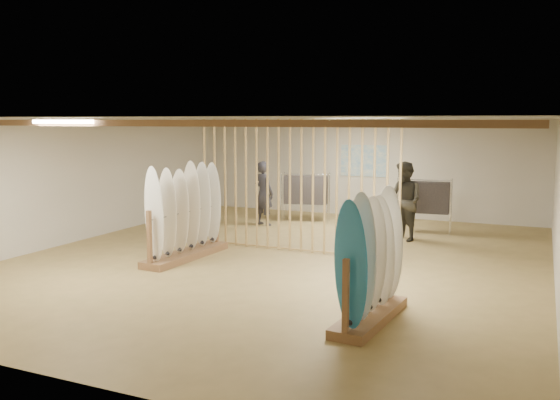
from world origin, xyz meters
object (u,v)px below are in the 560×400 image
at_px(rack_left, 186,227).
at_px(clothing_rack_b, 425,197).
at_px(shopper_b, 405,196).
at_px(rack_right, 371,279).
at_px(clothing_rack_a, 306,190).
at_px(shopper_a, 264,189).

distance_m(rack_left, clothing_rack_b, 6.09).
xyz_separation_m(clothing_rack_b, shopper_b, (-0.25, -1.14, 0.15)).
relative_size(rack_right, clothing_rack_a, 1.42).
xyz_separation_m(rack_left, shopper_b, (3.61, 3.57, 0.39)).
distance_m(rack_right, shopper_b, 5.81).
xyz_separation_m(rack_left, rack_right, (4.40, -2.18, -0.03)).
bearing_deg(rack_right, rack_left, 158.48).
relative_size(rack_right, shopper_a, 0.99).
distance_m(shopper_a, shopper_b, 3.86).
distance_m(clothing_rack_a, shopper_a, 1.25).
distance_m(rack_left, rack_right, 4.91).
relative_size(clothing_rack_a, shopper_a, 0.70).
bearing_deg(clothing_rack_b, clothing_rack_a, 170.35).
distance_m(rack_right, clothing_rack_a, 8.14).
bearing_deg(shopper_a, clothing_rack_b, -152.06).
height_order(rack_left, shopper_a, shopper_a).
xyz_separation_m(rack_right, shopper_b, (-0.79, 5.74, 0.42)).
xyz_separation_m(rack_right, clothing_rack_a, (-3.80, 7.19, 0.27)).
xyz_separation_m(clothing_rack_a, clothing_rack_b, (3.26, -0.31, 0.00)).
bearing_deg(rack_right, shopper_a, 131.25).
relative_size(clothing_rack_a, clothing_rack_b, 0.99).
height_order(rack_right, clothing_rack_a, rack_right).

